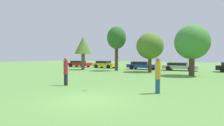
# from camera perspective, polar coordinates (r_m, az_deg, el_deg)

# --- Properties ---
(ground_plane) EXTENTS (120.00, 120.00, 0.00)m
(ground_plane) POSITION_cam_1_polar(r_m,az_deg,el_deg) (9.01, -7.28, -10.80)
(ground_plane) COLOR #5B8E42
(person_thrower) EXTENTS (0.30, 0.30, 1.91)m
(person_thrower) POSITION_cam_1_polar(r_m,az_deg,el_deg) (13.50, -13.53, -2.32)
(person_thrower) COLOR #191E33
(person_thrower) RESTS_ON ground
(person_catcher) EXTENTS (0.30, 0.30, 1.94)m
(person_catcher) POSITION_cam_1_polar(r_m,az_deg,el_deg) (10.58, 13.41, -3.44)
(person_catcher) COLOR navy
(person_catcher) RESTS_ON ground
(frisbee) EXTENTS (0.23, 0.23, 0.08)m
(frisbee) POSITION_cam_1_polar(r_m,az_deg,el_deg) (11.32, -2.34, 3.71)
(frisbee) COLOR #19B2D8
(tree_0) EXTENTS (2.51, 2.51, 4.85)m
(tree_0) POSITION_cam_1_polar(r_m,az_deg,el_deg) (28.60, -8.58, 5.04)
(tree_0) COLOR brown
(tree_0) RESTS_ON ground
(tree_1) EXTENTS (2.61, 2.61, 6.04)m
(tree_1) POSITION_cam_1_polar(r_m,az_deg,el_deg) (26.56, 1.35, 7.28)
(tree_1) COLOR #473323
(tree_1) RESTS_ON ground
(tree_2) EXTENTS (3.41, 3.41, 4.91)m
(tree_2) POSITION_cam_1_polar(r_m,az_deg,el_deg) (24.75, 11.17, 4.91)
(tree_2) COLOR brown
(tree_2) RESTS_ON ground
(tree_3) EXTENTS (3.48, 3.48, 5.15)m
(tree_3) POSITION_cam_1_polar(r_m,az_deg,el_deg) (21.22, 22.61, 5.63)
(tree_3) COLOR #473323
(tree_3) RESTS_ON ground
(parked_car_red) EXTENTS (4.42, 2.09, 1.15)m
(parked_car_red) POSITION_cam_1_polar(r_m,az_deg,el_deg) (35.82, -9.71, -0.17)
(parked_car_red) COLOR red
(parked_car_red) RESTS_ON ground
(parked_car_yellow) EXTENTS (3.89, 2.14, 1.20)m
(parked_car_yellow) POSITION_cam_1_polar(r_m,az_deg,el_deg) (32.49, -2.21, -0.35)
(parked_car_yellow) COLOR gold
(parked_car_yellow) RESTS_ON ground
(parked_car_blue) EXTENTS (4.61, 1.97, 1.18)m
(parked_car_blue) POSITION_cam_1_polar(r_m,az_deg,el_deg) (29.29, 8.83, -0.64)
(parked_car_blue) COLOR #1E389E
(parked_car_blue) RESTS_ON ground
(parked_car_silver) EXTENTS (4.65, 2.17, 1.11)m
(parked_car_silver) POSITION_cam_1_polar(r_m,az_deg,el_deg) (28.20, 19.36, -0.90)
(parked_car_silver) COLOR #B2B2B7
(parked_car_silver) RESTS_ON ground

